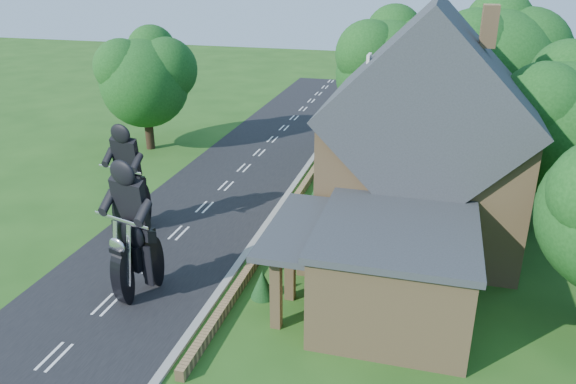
% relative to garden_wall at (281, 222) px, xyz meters
% --- Properties ---
extents(ground, '(120.00, 120.00, 0.00)m').
position_rel_garden_wall_xyz_m(ground, '(-4.30, -5.00, -0.20)').
color(ground, '#204B15').
rests_on(ground, ground).
extents(road, '(7.00, 80.00, 0.02)m').
position_rel_garden_wall_xyz_m(road, '(-4.30, -5.00, -0.19)').
color(road, black).
rests_on(road, ground).
extents(kerb, '(0.30, 80.00, 0.12)m').
position_rel_garden_wall_xyz_m(kerb, '(-0.65, -5.00, -0.14)').
color(kerb, gray).
rests_on(kerb, ground).
extents(garden_wall, '(0.30, 22.00, 0.40)m').
position_rel_garden_wall_xyz_m(garden_wall, '(0.00, 0.00, 0.00)').
color(garden_wall, '#97774D').
rests_on(garden_wall, ground).
extents(house, '(9.54, 8.64, 10.24)m').
position_rel_garden_wall_xyz_m(house, '(6.19, 1.00, 4.14)').
color(house, '#97774D').
rests_on(house, ground).
extents(annex, '(7.05, 5.94, 3.44)m').
position_rel_garden_wall_xyz_m(annex, '(5.57, -5.80, 1.57)').
color(annex, '#97774D').
rests_on(annex, ground).
extents(tree_house_right, '(6.51, 6.00, 8.40)m').
position_rel_garden_wall_xyz_m(tree_house_right, '(12.35, 3.62, 4.99)').
color(tree_house_right, black).
rests_on(tree_house_right, ground).
extents(tree_behind_house, '(7.81, 7.20, 10.08)m').
position_rel_garden_wall_xyz_m(tree_behind_house, '(9.88, 11.14, 6.03)').
color(tree_behind_house, black).
rests_on(tree_behind_house, ground).
extents(tree_behind_left, '(6.94, 6.40, 9.16)m').
position_rel_garden_wall_xyz_m(tree_behind_left, '(3.86, 12.13, 5.53)').
color(tree_behind_left, black).
rests_on(tree_behind_left, ground).
extents(tree_far_road, '(6.08, 5.60, 7.84)m').
position_rel_garden_wall_xyz_m(tree_far_road, '(-11.16, 9.11, 4.64)').
color(tree_far_road, black).
rests_on(tree_far_road, ground).
extents(shrub_a, '(0.90, 0.90, 1.10)m').
position_rel_garden_wall_xyz_m(shrub_a, '(1.00, -6.00, 0.35)').
color(shrub_a, '#103314').
rests_on(shrub_a, ground).
extents(shrub_b, '(0.90, 0.90, 1.10)m').
position_rel_garden_wall_xyz_m(shrub_b, '(1.00, -3.50, 0.35)').
color(shrub_b, '#103314').
rests_on(shrub_b, ground).
extents(shrub_c, '(0.90, 0.90, 1.10)m').
position_rel_garden_wall_xyz_m(shrub_c, '(1.00, -1.00, 0.35)').
color(shrub_c, '#103314').
rests_on(shrub_c, ground).
extents(shrub_d, '(0.90, 0.90, 1.10)m').
position_rel_garden_wall_xyz_m(shrub_d, '(1.00, 4.00, 0.35)').
color(shrub_d, '#103314').
rests_on(shrub_d, ground).
extents(shrub_e, '(0.90, 0.90, 1.10)m').
position_rel_garden_wall_xyz_m(shrub_e, '(1.00, 6.50, 0.35)').
color(shrub_e, '#103314').
rests_on(shrub_e, ground).
extents(shrub_f, '(0.90, 0.90, 1.10)m').
position_rel_garden_wall_xyz_m(shrub_f, '(1.00, 9.00, 0.35)').
color(shrub_f, '#103314').
rests_on(shrub_f, ground).
extents(motorcycle_lead, '(0.89, 1.77, 1.60)m').
position_rel_garden_wall_xyz_m(motorcycle_lead, '(-3.48, -7.00, 0.60)').
color(motorcycle_lead, black).
rests_on(motorcycle_lead, ground).
extents(motorcycle_follow, '(0.74, 1.67, 1.51)m').
position_rel_garden_wall_xyz_m(motorcycle_follow, '(-6.55, -2.05, 0.56)').
color(motorcycle_follow, black).
rests_on(motorcycle_follow, ground).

